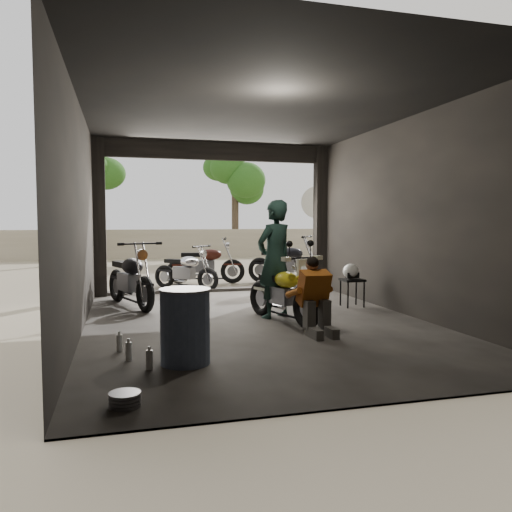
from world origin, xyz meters
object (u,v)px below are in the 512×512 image
outside_bike_b (206,261)px  sign_post (316,217)px  left_bike (130,274)px  outside_bike_c (287,260)px  mechanic (317,298)px  rider (275,260)px  stool (352,283)px  helmet (351,271)px  outside_bike_a (186,268)px  oil_drum (185,328)px  main_bike (282,288)px

outside_bike_b → sign_post: (2.83, -0.20, 1.07)m
left_bike → outside_bike_c: 4.50m
mechanic → sign_post: bearing=66.0°
sign_post → rider: bearing=-115.1°
outside_bike_b → mechanic: outside_bike_b is taller
stool → helmet: helmet is taller
outside_bike_a → mechanic: 5.11m
mechanic → sign_post: size_ratio=0.42×
left_bike → sign_post: (4.69, 2.82, 1.05)m
outside_bike_c → sign_post: bearing=-31.2°
outside_bike_a → helmet: outside_bike_a is taller
left_bike → stool: size_ratio=3.40×
left_bike → rider: (2.19, -1.68, 0.34)m
outside_bike_a → outside_bike_b: size_ratio=0.89×
rider → sign_post: bearing=-146.4°
rider → oil_drum: (-1.68, -2.21, -0.53)m
outside_bike_a → sign_post: sign_post is taller
left_bike → oil_drum: bearing=-102.3°
outside_bike_b → outside_bike_c: (1.91, -0.58, 0.03)m
rider → left_bike: bearing=-64.8°
outside_bike_a → outside_bike_c: 2.58m
oil_drum → sign_post: (4.17, 6.71, 1.23)m
left_bike → outside_bike_c: bearing=13.2°
outside_bike_a → mechanic: size_ratio=1.46×
stool → helmet: 0.21m
oil_drum → stool: bearing=40.3°
main_bike → helmet: size_ratio=5.30×
main_bike → outside_bike_c: size_ratio=0.89×
main_bike → stool: 1.84m
rider → stool: (1.64, 0.61, -0.50)m
mechanic → outside_bike_c: bearing=73.3°
helmet → sign_post: size_ratio=0.12×
rider → mechanic: 1.38m
outside_bike_a → stool: size_ratio=2.90×
main_bike → outside_bike_b: bearing=76.4°
left_bike → outside_bike_b: left_bike is taller
helmet → sign_post: bearing=59.9°
outside_bike_a → main_bike: bearing=-123.2°
left_bike → mechanic: left_bike is taller
outside_bike_b → main_bike: bearing=-162.9°
outside_bike_c → oil_drum: bearing=-170.7°
left_bike → helmet: size_ratio=5.91×
outside_bike_b → left_bike: bearing=161.3°
left_bike → outside_bike_c: outside_bike_c is taller
helmet → oil_drum: 4.37m
left_bike → rider: rider is taller
oil_drum → helmet: bearing=40.8°
mechanic → helmet: 2.42m
main_bike → oil_drum: main_bike is taller
mechanic → outside_bike_b: bearing=92.6°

